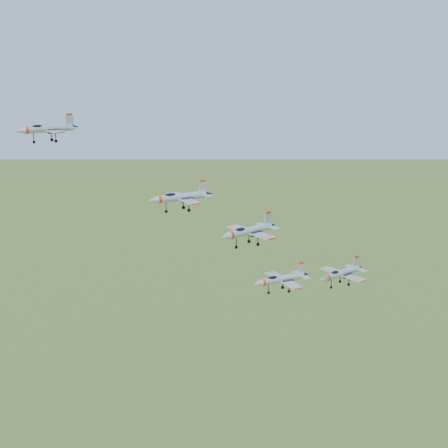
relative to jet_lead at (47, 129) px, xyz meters
name	(u,v)px	position (x,y,z in m)	size (l,w,h in m)	color
jet_lead	(47,129)	(0.00, 0.00, 0.00)	(11.82, 9.87, 3.16)	#A8ADB5
jet_left_high	(180,197)	(21.41, -10.19, -12.69)	(13.12, 10.80, 3.51)	#A8ADB5
jet_right_high	(248,231)	(23.71, -32.52, -13.90)	(11.60, 9.80, 3.13)	#A8ADB5
jet_left_low	(281,279)	(44.85, -8.79, -33.26)	(13.94, 11.44, 3.74)	#A8ADB5
jet_right_low	(341,273)	(49.26, -23.48, -27.96)	(12.23, 10.30, 3.29)	#A8ADB5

